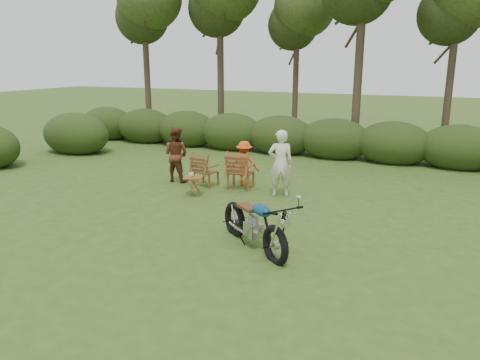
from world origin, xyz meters
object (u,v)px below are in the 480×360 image
at_px(side_table, 193,186).
at_px(child, 244,185).
at_px(adult_b, 177,181).
at_px(cup, 191,175).
at_px(adult_a, 280,196).
at_px(motorcycle, 253,247).
at_px(lawn_chair_right, 241,188).
at_px(lawn_chair_left, 206,185).

xyz_separation_m(side_table, child, (0.79, 1.44, -0.25)).
bearing_deg(adult_b, cup, 136.80).
distance_m(cup, adult_a, 2.32).
relative_size(motorcycle, lawn_chair_right, 2.01).
height_order(lawn_chair_right, adult_b, adult_b).
bearing_deg(child, cup, 45.73).
bearing_deg(side_table, motorcycle, -42.81).
relative_size(adult_a, child, 1.38).
relative_size(cup, child, 0.11).
distance_m(lawn_chair_right, child, 0.32).
bearing_deg(lawn_chair_right, adult_a, 161.90).
height_order(side_table, adult_a, adult_a).
bearing_deg(motorcycle, child, 153.47).
relative_size(lawn_chair_right, side_table, 2.12).
bearing_deg(adult_b, lawn_chair_right, -177.40).
bearing_deg(adult_a, child, -46.80).
xyz_separation_m(motorcycle, adult_a, (-0.66, 3.36, 0.00)).
height_order(motorcycle, adult_b, adult_b).
bearing_deg(adult_a, lawn_chair_left, -25.23).
xyz_separation_m(lawn_chair_right, adult_a, (1.21, -0.26, 0.00)).
bearing_deg(side_table, lawn_chair_right, 53.72).
relative_size(lawn_chair_left, adult_b, 0.60).
bearing_deg(cup, adult_a, 22.55).
relative_size(lawn_chair_left, cup, 7.07).
relative_size(cup, adult_b, 0.08).
distance_m(lawn_chair_right, lawn_chair_left, 1.00).
bearing_deg(child, lawn_chair_right, 82.02).
relative_size(adult_a, adult_b, 1.10).
relative_size(side_table, child, 0.40).
xyz_separation_m(adult_a, child, (-1.24, 0.58, 0.00)).
xyz_separation_m(motorcycle, lawn_chair_right, (-1.87, 3.62, 0.00)).
relative_size(lawn_chair_left, child, 0.75).
bearing_deg(adult_a, adult_b, -25.49).
relative_size(lawn_chair_right, lawn_chair_left, 1.12).
height_order(cup, adult_b, adult_b).
relative_size(lawn_chair_right, adult_a, 0.61).
xyz_separation_m(motorcycle, side_table, (-2.69, 2.50, 0.25)).
xyz_separation_m(motorcycle, adult_b, (-3.85, 3.56, 0.00)).
distance_m(lawn_chair_right, side_table, 1.41).
bearing_deg(adult_b, motorcycle, 138.09).
xyz_separation_m(motorcycle, cup, (-2.74, 2.49, 0.54)).
relative_size(lawn_chair_right, child, 0.84).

